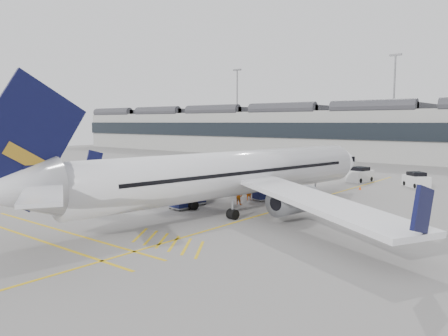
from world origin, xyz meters
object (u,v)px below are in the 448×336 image
Objects in this scene: ramp_agent_b at (239,196)px; baggage_cart_a at (260,193)px; airliner_main at (228,175)px; belt_loader at (248,191)px; pushback_tug at (139,192)px; ramp_agent_a at (249,192)px.

baggage_cart_a is at bearing -102.79° from ramp_agent_b.
belt_loader is at bearing 122.11° from airliner_main.
belt_loader is at bearing 49.93° from pushback_tug.
ramp_agent_b reaches higher than baggage_cart_a.
ramp_agent_a is 0.63× the size of pushback_tug.
ramp_agent_b is (0.68, -2.75, 0.00)m from ramp_agent_a.
baggage_cart_a is at bearing -25.39° from belt_loader.
ramp_agent_b reaches higher than ramp_agent_a.
baggage_cart_a is (-0.79, 6.56, -2.63)m from airliner_main.
ramp_agent_a is (-1.20, -0.41, 0.03)m from baggage_cart_a.
ramp_agent_a reaches higher than baggage_cart_a.
belt_loader is 3.17m from baggage_cart_a.
airliner_main is 7.11m from baggage_cart_a.
ramp_agent_b is 11.65m from pushback_tug.
belt_loader is 1.75× the size of pushback_tug.
belt_loader is 2.70× the size of baggage_cart_a.
ramp_agent_a is 1.00× the size of ramp_agent_b.
airliner_main is 25.10× the size of ramp_agent_a.
ramp_agent_a is 2.83m from ramp_agent_b.
baggage_cart_a is 0.65× the size of pushback_tug.
airliner_main is 12.64m from pushback_tug.
airliner_main is at bearing 7.64° from pushback_tug.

